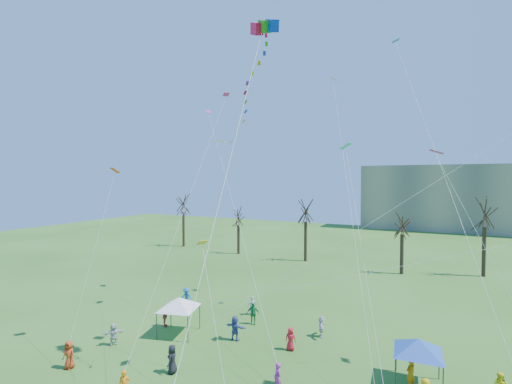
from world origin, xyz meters
The scene contains 7 objects.
distant_building centered at (22.00, 82.00, 7.50)m, with size 60.00×14.00×15.00m, color gray.
bare_tree_row centered at (3.00, 36.65, 6.30)m, with size 71.86×7.95×9.43m.
big_box_kite centered at (-1.58, 5.29, 16.77)m, with size 2.06×6.46×21.47m.
canopy_tent_white centered at (-9.50, 8.37, 2.37)m, with size 3.60×3.60×2.80m.
canopy_tent_blue centered at (6.97, 9.02, 2.28)m, with size 3.59×3.59×2.70m.
festival_crowd centered at (-0.83, 6.88, 0.84)m, with size 26.86×14.47×1.82m.
small_kites_aloft centered at (-0.55, 10.43, 13.33)m, with size 25.85×18.66×33.82m.
Camera 1 is at (7.60, -12.82, 11.70)m, focal length 25.00 mm.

